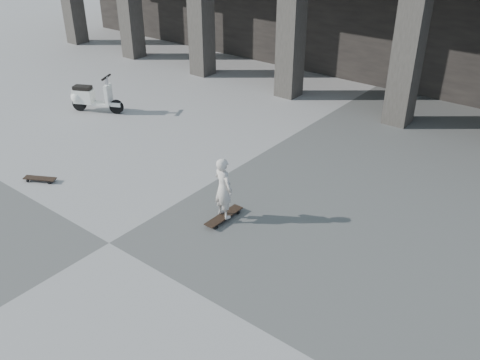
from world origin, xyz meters
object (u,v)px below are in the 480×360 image
Objects in this scene: longboard at (224,216)px; skateboard_spare at (40,179)px; child at (223,188)px; scooter at (88,97)px.

skateboard_spare is at bearing 108.58° from longboard.
longboard is 1.29× the size of skateboard_spare.
skateboard_spare is (-4.11, -1.32, -0.01)m from longboard.
skateboard_spare is at bearing 30.70° from child.
child is (4.11, 1.32, 0.63)m from skateboard_spare.
skateboard_spare is 4.17m from scooter.
skateboard_spare is 0.59× the size of child.
skateboard_spare is 0.49× the size of scooter.
scooter is at bearing 74.45° from longboard.
longboard is at bearing -11.03° from skateboard_spare.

